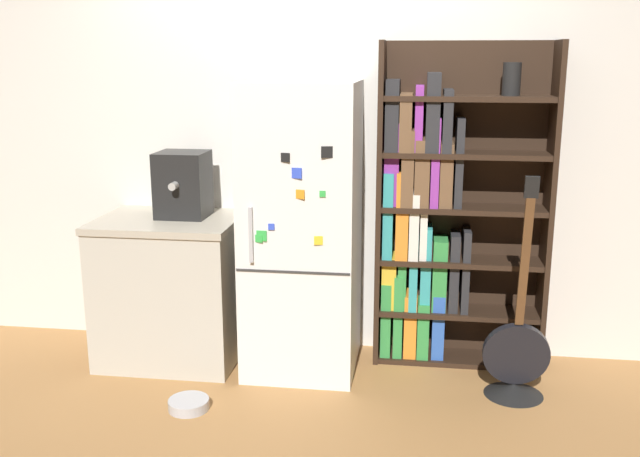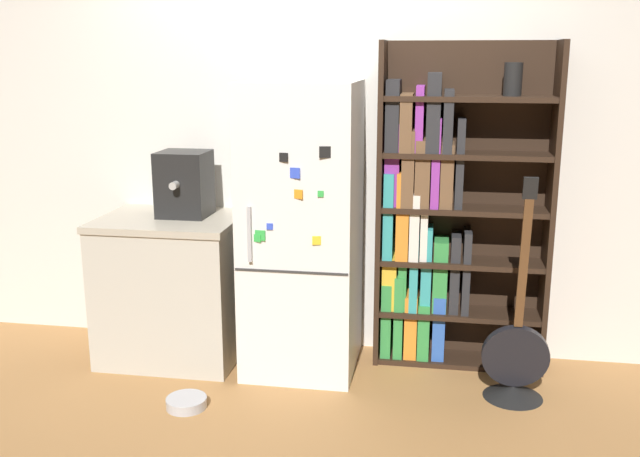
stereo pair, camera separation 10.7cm
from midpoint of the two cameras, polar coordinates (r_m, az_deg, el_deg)
name	(u,v)px [view 1 (the left image)]	position (r m, az deg, el deg)	size (l,w,h in m)	color
ground_plane	(300,373)	(4.24, -2.36, -11.45)	(16.00, 16.00, 0.00)	#A87542
wall_back	(311,140)	(4.33, -1.41, 7.06)	(8.00, 0.05, 2.60)	silver
refrigerator	(302,229)	(4.08, -2.17, -0.04)	(0.63, 0.68, 1.67)	white
bookshelf	(439,217)	(4.21, 8.77, 0.88)	(0.98, 0.28, 1.88)	black
kitchen_counter	(172,288)	(4.40, -12.46, -4.71)	(0.82, 0.67, 0.87)	#BCB7A8
espresso_machine	(183,184)	(4.27, -11.60, 3.48)	(0.29, 0.33, 0.38)	black
guitar	(515,365)	(4.03, 14.62, -10.55)	(0.36, 0.32, 1.23)	black
pet_bowl	(189,404)	(3.90, -11.26, -13.58)	(0.21, 0.21, 0.06)	#B7B7BC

